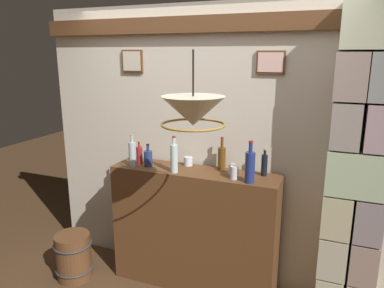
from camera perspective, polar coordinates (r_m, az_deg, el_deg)
name	(u,v)px	position (r m, az deg, el deg)	size (l,w,h in m)	color
panelled_rear_partition	(205,140)	(3.34, 1.98, 0.71)	(3.21, 0.15, 2.53)	beige
stone_pillar	(357,170)	(3.03, 24.46, -3.70)	(0.44, 0.34, 2.46)	#C0BE98
bar_shelf_unit	(194,229)	(3.39, 0.33, -13.18)	(1.49, 0.36, 1.12)	brown
liquor_bottle_sherry	(132,154)	(3.30, -9.33, -1.52)	(0.07, 0.07, 0.29)	#A8B9C1
liquor_bottle_brandy	(264,165)	(3.07, 11.27, -3.18)	(0.05, 0.05, 0.23)	black
liquor_bottle_gin	(250,166)	(2.88, 9.07, -3.49)	(0.08, 0.08, 0.34)	navy
liquor_bottle_bourbon	(139,155)	(3.38, -8.25, -1.68)	(0.06, 0.06, 0.22)	maroon
liquor_bottle_whiskey	(148,158)	(3.30, -6.89, -2.19)	(0.08, 0.08, 0.21)	navy
liquor_bottle_rye	(174,158)	(3.10, -2.82, -2.15)	(0.06, 0.06, 0.32)	silver
liquor_bottle_vodka	(222,158)	(3.19, 4.69, -2.13)	(0.07, 0.07, 0.29)	#5D3812
glass_tumbler_rocks	(188,161)	(3.31, -0.60, -2.71)	(0.08, 0.08, 0.08)	silver
glass_tumbler_highball	(232,169)	(3.07, 6.37, -3.99)	(0.06, 0.06, 0.09)	silver
glass_tumbler_shot	(234,173)	(2.97, 6.62, -4.48)	(0.07, 0.07, 0.11)	silver
pendant_lamp	(193,112)	(2.31, 0.18, 5.04)	(0.42, 0.42, 0.47)	#EFE5C6
wooden_barrel	(74,256)	(3.81, -18.08, -16.37)	(0.36, 0.36, 0.44)	brown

